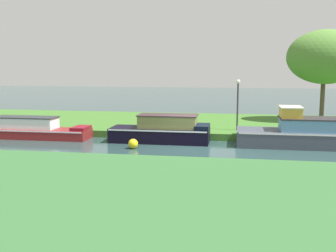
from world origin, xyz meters
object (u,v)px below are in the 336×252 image
object	(u,v)px
mooring_post_near	(195,127)
black_narrowboat	(163,131)
slate_barge	(329,134)
willow_tree_left	(326,57)
lamp_post	(238,99)
channel_buoy	(133,144)
maroon_cruiser	(34,129)

from	to	relation	value
mooring_post_near	black_narrowboat	bearing A→B (deg)	-137.76
slate_barge	willow_tree_left	distance (m)	8.59
willow_tree_left	lamp_post	distance (m)	8.11
willow_tree_left	lamp_post	bearing A→B (deg)	-139.22
slate_barge	channel_buoy	xyz separation A→B (m)	(-9.90, -2.05, -0.44)
black_narrowboat	willow_tree_left	world-z (taller)	willow_tree_left
lamp_post	channel_buoy	bearing A→B (deg)	-139.27
lamp_post	maroon_cruiser	bearing A→B (deg)	-168.26
slate_barge	willow_tree_left	bearing A→B (deg)	81.18
black_narrowboat	maroon_cruiser	world-z (taller)	black_narrowboat
maroon_cruiser	channel_buoy	size ratio (longest dim) A/B	12.72
mooring_post_near	maroon_cruiser	bearing A→B (deg)	-171.06
lamp_post	black_narrowboat	bearing A→B (deg)	-148.96
mooring_post_near	channel_buoy	distance (m)	4.50
lamp_post	mooring_post_near	bearing A→B (deg)	-158.20
maroon_cruiser	mooring_post_near	xyz separation A→B (m)	(9.27, 1.46, 0.18)
mooring_post_near	channel_buoy	world-z (taller)	mooring_post_near
maroon_cruiser	willow_tree_left	size ratio (longest dim) A/B	1.02
black_narrowboat	lamp_post	size ratio (longest dim) A/B	1.83
slate_barge	channel_buoy	world-z (taller)	slate_barge
maroon_cruiser	mooring_post_near	distance (m)	9.39
maroon_cruiser	mooring_post_near	bearing A→B (deg)	8.94
slate_barge	willow_tree_left	world-z (taller)	willow_tree_left
black_narrowboat	lamp_post	xyz separation A→B (m)	(4.04, 2.43, 1.64)
black_narrowboat	willow_tree_left	xyz separation A→B (m)	(9.89, 7.47, 4.14)
maroon_cruiser	slate_barge	bearing A→B (deg)	0.00
slate_barge	channel_buoy	size ratio (longest dim) A/B	18.15
maroon_cruiser	willow_tree_left	bearing A→B (deg)	23.06
black_narrowboat	willow_tree_left	distance (m)	13.07
channel_buoy	willow_tree_left	bearing A→B (deg)	40.76
channel_buoy	maroon_cruiser	bearing A→B (deg)	162.45
channel_buoy	slate_barge	bearing A→B (deg)	11.73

